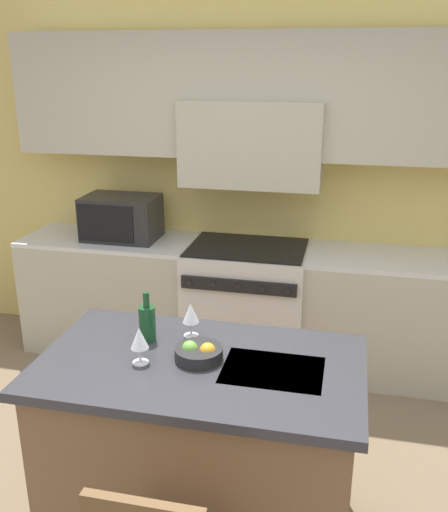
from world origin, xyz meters
name	(u,v)px	position (x,y,z in m)	size (l,w,h in m)	color
back_cabinetry	(255,148)	(0.00, 2.15, 1.60)	(10.00, 0.46, 2.70)	#DBC166
back_counter	(247,304)	(0.00, 1.90, 0.46)	(3.50, 0.62, 0.91)	#B2AD93
range_stove	(247,304)	(0.00, 1.88, 0.46)	(0.88, 0.70, 0.92)	beige
microwave	(121,218)	(-0.98, 1.89, 1.08)	(0.56, 0.38, 0.33)	black
kitchen_island	(201,449)	(0.11, 0.14, 0.47)	(1.45, 0.85, 0.94)	brown
wine_bottle	(147,322)	(-0.19, 0.29, 1.03)	(0.08, 0.08, 0.25)	#194723
wine_glass_near	(139,339)	(-0.15, 0.07, 1.06)	(0.08, 0.08, 0.17)	white
wine_glass_far	(190,314)	(0.00, 0.37, 1.06)	(0.08, 0.08, 0.17)	white
fruit_bowl	(199,353)	(0.09, 0.16, 0.97)	(0.22, 0.22, 0.09)	black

